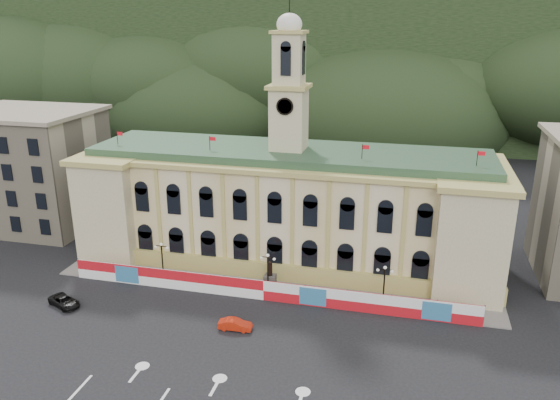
% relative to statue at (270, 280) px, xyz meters
% --- Properties ---
extents(ground, '(260.00, 260.00, 0.00)m').
position_rel_statue_xyz_m(ground, '(0.00, -18.00, -1.19)').
color(ground, black).
rests_on(ground, ground).
extents(hill_ridge, '(230.00, 80.00, 64.00)m').
position_rel_statue_xyz_m(hill_ridge, '(0.03, 103.99, 18.30)').
color(hill_ridge, black).
rests_on(hill_ridge, ground).
extents(city_hall, '(56.20, 17.60, 37.10)m').
position_rel_statue_xyz_m(city_hall, '(0.00, 9.63, 6.66)').
color(city_hall, beige).
rests_on(city_hall, ground).
extents(side_building_left, '(21.00, 17.00, 18.60)m').
position_rel_statue_xyz_m(side_building_left, '(-43.00, 12.93, 8.14)').
color(side_building_left, tan).
rests_on(side_building_left, ground).
extents(hoarding_fence, '(50.00, 0.44, 2.50)m').
position_rel_statue_xyz_m(hoarding_fence, '(0.06, -2.93, 0.06)').
color(hoarding_fence, red).
rests_on(hoarding_fence, ground).
extents(pavement, '(56.00, 5.50, 0.16)m').
position_rel_statue_xyz_m(pavement, '(0.00, -0.25, -1.11)').
color(pavement, slate).
rests_on(pavement, ground).
extents(statue, '(1.40, 1.40, 3.72)m').
position_rel_statue_xyz_m(statue, '(0.00, 0.00, 0.00)').
color(statue, '#595651').
rests_on(statue, ground).
extents(lamp_left, '(1.96, 0.44, 5.15)m').
position_rel_statue_xyz_m(lamp_left, '(-14.00, -1.00, 1.89)').
color(lamp_left, black).
rests_on(lamp_left, ground).
extents(lamp_center, '(1.96, 0.44, 5.15)m').
position_rel_statue_xyz_m(lamp_center, '(0.00, -1.00, 1.89)').
color(lamp_center, black).
rests_on(lamp_center, ground).
extents(lamp_right, '(1.96, 0.44, 5.15)m').
position_rel_statue_xyz_m(lamp_right, '(14.00, -1.00, 1.89)').
color(lamp_right, black).
rests_on(lamp_right, ground).
extents(red_sedan, '(1.79, 3.87, 1.22)m').
position_rel_statue_xyz_m(red_sedan, '(-1.25, -10.08, -0.58)').
color(red_sedan, red).
rests_on(red_sedan, ground).
extents(black_suv, '(5.28, 5.88, 1.21)m').
position_rel_statue_xyz_m(black_suv, '(-22.36, -10.05, -0.58)').
color(black_suv, black).
rests_on(black_suv, ground).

